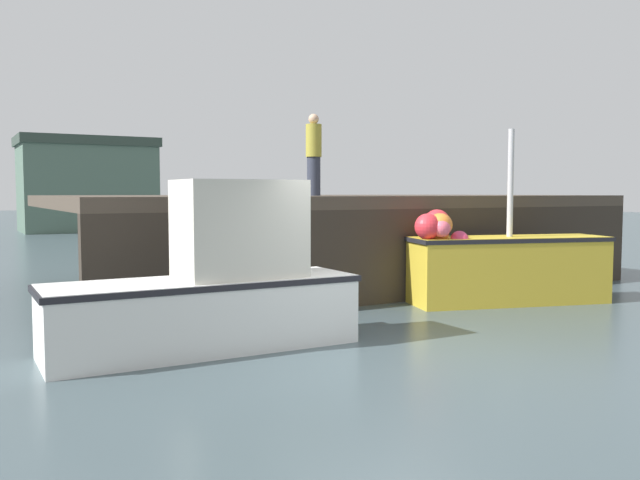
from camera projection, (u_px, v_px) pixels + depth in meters
The scene contains 7 objects.
ground at pixel (398, 360), 8.68m from camera, with size 120.00×160.00×0.10m.
pier at pixel (340, 211), 15.44m from camera, with size 12.56×7.11×2.07m.
fishing_boat_near_left at pixel (215, 286), 9.02m from camera, with size 4.25×1.29×2.31m.
fishing_boat_near_right at pixel (503, 265), 12.74m from camera, with size 4.06×2.13×3.34m.
dockworker at pixel (314, 155), 14.18m from camera, with size 0.34×0.34×1.74m.
warehouse at pixel (88, 184), 36.91m from camera, with size 7.22×4.50×5.15m.
mooring_buoy_foreground at pixel (217, 331), 8.75m from camera, with size 0.48×0.48×0.69m.
Camera 1 is at (-5.10, -6.93, 2.13)m, focal length 37.24 mm.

